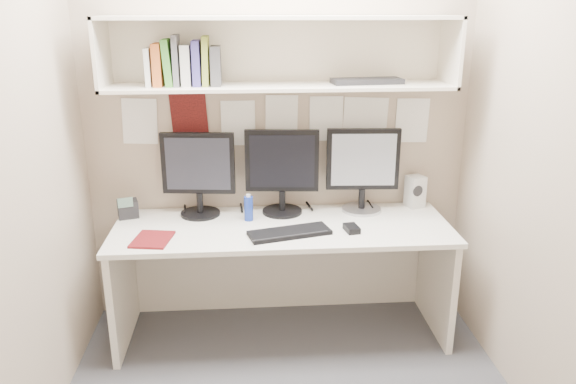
{
  "coord_description": "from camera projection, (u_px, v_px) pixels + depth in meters",
  "views": [
    {
      "loc": [
        -0.2,
        -2.46,
        1.97
      ],
      "look_at": [
        0.01,
        0.35,
        1.04
      ],
      "focal_mm": 35.0,
      "sensor_mm": 36.0,
      "label": 1
    }
  ],
  "objects": [
    {
      "name": "wall_back",
      "position": [
        278.0,
        119.0,
        3.5
      ],
      "size": [
        2.4,
        0.02,
        2.6
      ],
      "primitive_type": "cube",
      "color": "tan",
      "rests_on": "ground"
    },
    {
      "name": "wall_front",
      "position": [
        319.0,
        253.0,
        1.6
      ],
      "size": [
        2.4,
        0.02,
        2.6
      ],
      "primitive_type": "cube",
      "color": "tan",
      "rests_on": "ground"
    },
    {
      "name": "wall_left",
      "position": [
        19.0,
        166.0,
        2.46
      ],
      "size": [
        0.02,
        2.0,
        2.6
      ],
      "primitive_type": "cube",
      "color": "tan",
      "rests_on": "ground"
    },
    {
      "name": "wall_right",
      "position": [
        545.0,
        156.0,
        2.63
      ],
      "size": [
        0.02,
        2.0,
        2.6
      ],
      "primitive_type": "cube",
      "color": "tan",
      "rests_on": "ground"
    },
    {
      "name": "desk",
      "position": [
        282.0,
        280.0,
        3.46
      ],
      "size": [
        2.0,
        0.7,
        0.73
      ],
      "color": "silver",
      "rests_on": "floor"
    },
    {
      "name": "overhead_hutch",
      "position": [
        279.0,
        52.0,
        3.23
      ],
      "size": [
        2.0,
        0.38,
        0.4
      ],
      "color": "silver",
      "rests_on": "wall_back"
    },
    {
      "name": "pinned_papers",
      "position": [
        278.0,
        127.0,
        3.51
      ],
      "size": [
        1.92,
        0.01,
        0.48
      ],
      "primitive_type": null,
      "color": "white",
      "rests_on": "wall_back"
    },
    {
      "name": "monitor_left",
      "position": [
        198.0,
        172.0,
        3.43
      ],
      "size": [
        0.45,
        0.25,
        0.52
      ],
      "rotation": [
        0.0,
        0.0,
        -0.1
      ],
      "color": "black",
      "rests_on": "desk"
    },
    {
      "name": "monitor_center",
      "position": [
        282.0,
        169.0,
        3.46
      ],
      "size": [
        0.46,
        0.25,
        0.53
      ],
      "rotation": [
        0.0,
        0.0,
        -0.09
      ],
      "color": "black",
      "rests_on": "desk"
    },
    {
      "name": "monitor_right",
      "position": [
        363.0,
        168.0,
        3.5
      ],
      "size": [
        0.45,
        0.25,
        0.53
      ],
      "rotation": [
        0.0,
        0.0,
        -0.06
      ],
      "color": "#A5A5AA",
      "rests_on": "desk"
    },
    {
      "name": "keyboard",
      "position": [
        290.0,
        233.0,
        3.2
      ],
      "size": [
        0.49,
        0.28,
        0.02
      ],
      "primitive_type": "cube",
      "rotation": [
        0.0,
        0.0,
        0.26
      ],
      "color": "black",
      "rests_on": "desk"
    },
    {
      "name": "mouse",
      "position": [
        352.0,
        229.0,
        3.24
      ],
      "size": [
        0.09,
        0.13,
        0.04
      ],
      "primitive_type": "cube",
      "rotation": [
        0.0,
        0.0,
        0.17
      ],
      "color": "black",
      "rests_on": "desk"
    },
    {
      "name": "speaker",
      "position": [
        415.0,
        191.0,
        3.62
      ],
      "size": [
        0.13,
        0.13,
        0.21
      ],
      "rotation": [
        0.0,
        0.0,
        0.34
      ],
      "color": "beige",
      "rests_on": "desk"
    },
    {
      "name": "blue_bottle",
      "position": [
        249.0,
        208.0,
        3.39
      ],
      "size": [
        0.05,
        0.05,
        0.17
      ],
      "color": "navy",
      "rests_on": "desk"
    },
    {
      "name": "maroon_notebook",
      "position": [
        152.0,
        239.0,
        3.12
      ],
      "size": [
        0.23,
        0.27,
        0.01
      ],
      "primitive_type": "cube",
      "rotation": [
        0.0,
        0.0,
        -0.16
      ],
      "color": "#5E1013",
      "rests_on": "desk"
    },
    {
      "name": "desk_phone",
      "position": [
        128.0,
        209.0,
        3.45
      ],
      "size": [
        0.14,
        0.14,
        0.14
      ],
      "rotation": [
        0.0,
        0.0,
        0.3
      ],
      "color": "black",
      "rests_on": "desk"
    },
    {
      "name": "book_stack",
      "position": [
        184.0,
        64.0,
        3.16
      ],
      "size": [
        0.41,
        0.17,
        0.28
      ],
      "color": "silver",
      "rests_on": "overhead_hutch"
    },
    {
      "name": "hutch_tray",
      "position": [
        367.0,
        81.0,
        3.27
      ],
      "size": [
        0.42,
        0.2,
        0.03
      ],
      "primitive_type": "cube",
      "rotation": [
        0.0,
        0.0,
        0.11
      ],
      "color": "black",
      "rests_on": "overhead_hutch"
    }
  ]
}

